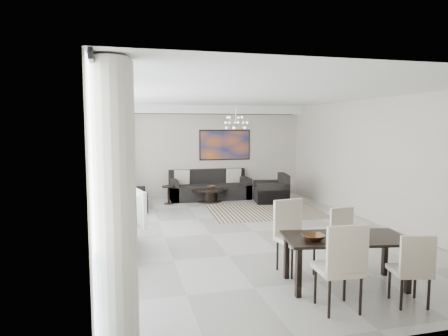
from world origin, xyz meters
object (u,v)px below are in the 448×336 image
object	(u,v)px
sofa_main	(209,189)
dining_table	(345,243)
coffee_table	(209,194)
television	(130,206)
tv_console	(122,238)

from	to	relation	value
sofa_main	dining_table	size ratio (longest dim) A/B	1.35
coffee_table	dining_table	distance (m)	6.75
coffee_table	television	size ratio (longest dim) A/B	0.99
coffee_table	dining_table	xyz separation A→B (m)	(0.52, -6.72, 0.40)
tv_console	television	size ratio (longest dim) A/B	1.48
coffee_table	television	xyz separation A→B (m)	(-2.38, -4.43, 0.62)
coffee_table	dining_table	size ratio (longest dim) A/B	0.61
coffee_table	tv_console	bearing A→B (deg)	-120.13
dining_table	coffee_table	bearing A→B (deg)	94.42
sofa_main	tv_console	world-z (taller)	sofa_main
sofa_main	coffee_table	bearing A→B (deg)	-104.45
coffee_table	sofa_main	bearing A→B (deg)	75.55
sofa_main	television	distance (m)	5.51
sofa_main	tv_console	distance (m)	5.52
tv_console	dining_table	xyz separation A→B (m)	(3.06, -2.34, 0.36)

